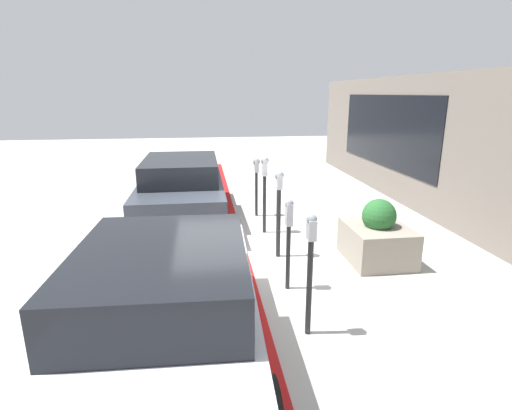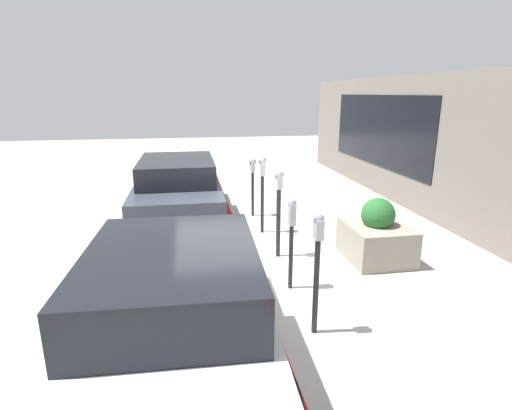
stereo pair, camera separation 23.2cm
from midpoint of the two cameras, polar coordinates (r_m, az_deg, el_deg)
name	(u,v)px [view 1 (the left image)]	position (r m, az deg, el deg)	size (l,w,h in m)	color
ground_plane	(248,257)	(7.18, -0.25, -7.40)	(40.00, 40.00, 0.00)	beige
curb_strip	(243,256)	(7.16, -0.89, -7.29)	(19.00, 0.16, 0.04)	red
building_facade	(491,160)	(8.52, 31.25, 5.47)	(19.00, 0.17, 3.25)	slate
parking_meter_nearest	(310,260)	(4.69, 9.19, -7.73)	(0.14, 0.12, 1.51)	#232326
parking_meter_second	(289,230)	(5.76, 5.85, -3.54)	(0.15, 0.13, 1.38)	#232326
parking_meter_middle	(279,200)	(6.88, 4.24, 0.69)	(0.19, 0.16, 1.56)	#232326
parking_meter_fourth	(265,180)	(8.09, 2.06, 3.62)	(0.19, 0.16, 1.60)	#232326
parking_meter_farthest	(256,174)	(9.27, 0.78, 4.40)	(0.20, 0.17, 1.37)	#232326
planter_box	(377,238)	(7.22, 17.80, -4.50)	(1.19, 1.01, 1.10)	gray
parked_car_front	(165,305)	(4.23, -11.24, -13.84)	(4.06, 1.95, 1.41)	silver
parked_car_middle	(182,186)	(9.24, -9.84, 2.62)	(4.44, 1.87, 1.42)	#383D47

